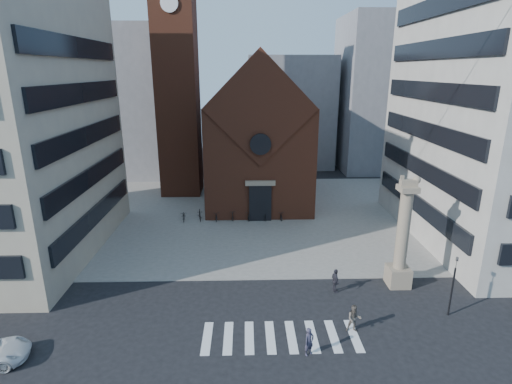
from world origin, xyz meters
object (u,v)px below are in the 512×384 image
traffic_light (453,285)px  pedestrian_0 (309,342)px  pedestrian_1 (354,319)px  lion_column (402,243)px  pedestrian_2 (335,281)px  scooter_0 (184,216)px

traffic_light → pedestrian_0: size_ratio=2.49×
traffic_light → pedestrian_1: size_ratio=2.35×
lion_column → traffic_light: size_ratio=2.02×
traffic_light → pedestrian_2: 7.79m
lion_column → pedestrian_0: 11.34m
pedestrian_0 → scooter_0: size_ratio=0.89×
lion_column → pedestrian_1: lion_column is taller
pedestrian_1 → scooter_0: 23.93m
traffic_light → lion_column: bearing=116.5°
lion_column → traffic_light: 4.62m
pedestrian_0 → pedestrian_2: pedestrian_2 is taller
lion_column → pedestrian_0: size_ratio=5.03×
pedestrian_1 → traffic_light: bearing=18.8°
traffic_light → pedestrian_1: bearing=-167.1°
pedestrian_1 → pedestrian_2: 4.70m
lion_column → pedestrian_2: lion_column is taller
pedestrian_0 → pedestrian_1: size_ratio=0.94×
lion_column → pedestrian_0: bearing=-136.4°
pedestrian_0 → scooter_0: pedestrian_0 is taller
traffic_light → scooter_0: (-20.35, 18.19, -1.73)m
pedestrian_2 → pedestrian_1: bearing=172.3°
traffic_light → scooter_0: traffic_light is taller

